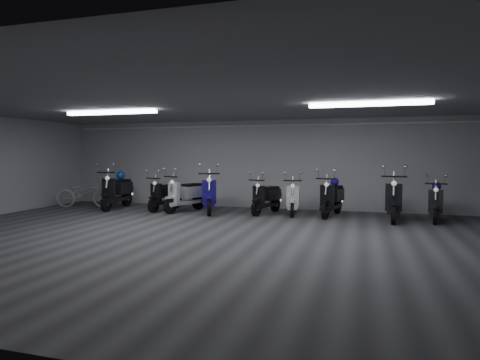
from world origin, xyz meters
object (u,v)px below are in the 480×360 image
(helmet_0, at_px, (436,186))
(helmet_1, at_px, (335,182))
(scooter_1, at_px, (165,190))
(scooter_6, at_px, (293,193))
(scooter_8, at_px, (393,193))
(scooter_4, at_px, (210,188))
(scooter_2, at_px, (185,189))
(scooter_7, at_px, (332,192))
(scooter_5, at_px, (266,192))
(scooter_9, at_px, (436,197))
(helmet_2, at_px, (121,175))
(scooter_0, at_px, (117,186))
(bicycle, at_px, (84,190))

(helmet_0, distance_m, helmet_1, 2.60)
(scooter_1, distance_m, scooter_6, 3.92)
(scooter_6, xyz_separation_m, scooter_8, (2.65, -0.30, 0.11))
(scooter_4, bearing_deg, scooter_2, 159.12)
(scooter_4, relative_size, scooter_7, 1.10)
(scooter_7, bearing_deg, scooter_6, -169.49)
(scooter_5, bearing_deg, scooter_6, 23.46)
(scooter_8, height_order, helmet_1, scooter_8)
(scooter_2, relative_size, scooter_9, 1.07)
(scooter_8, bearing_deg, scooter_1, -177.42)
(scooter_4, bearing_deg, helmet_2, 155.98)
(scooter_0, height_order, scooter_2, scooter_0)
(scooter_2, bearing_deg, scooter_4, 18.76)
(scooter_9, bearing_deg, bicycle, -169.16)
(scooter_5, xyz_separation_m, helmet_0, (4.50, 0.19, 0.27))
(scooter_5, height_order, helmet_2, scooter_5)
(scooter_7, relative_size, helmet_0, 7.72)
(scooter_8, bearing_deg, helmet_2, -178.29)
(scooter_2, distance_m, scooter_5, 2.45)
(scooter_1, bearing_deg, scooter_4, 6.87)
(scooter_4, relative_size, helmet_2, 7.17)
(scooter_4, height_order, helmet_1, scooter_4)
(scooter_1, height_order, scooter_7, scooter_7)
(scooter_9, relative_size, bicycle, 0.94)
(scooter_6, bearing_deg, bicycle, 176.83)
(scooter_4, bearing_deg, helmet_1, -10.58)
(scooter_5, bearing_deg, bicycle, -160.48)
(scooter_1, xyz_separation_m, helmet_0, (7.63, 0.33, 0.26))
(scooter_6, xyz_separation_m, scooter_9, (3.69, -0.13, -0.00))
(scooter_6, xyz_separation_m, helmet_0, (3.72, 0.10, 0.26))
(scooter_9, bearing_deg, helmet_2, -170.91)
(scooter_6, bearing_deg, scooter_4, -178.60)
(scooter_6, height_order, helmet_1, scooter_6)
(helmet_0, bearing_deg, scooter_7, -177.23)
(scooter_4, distance_m, helmet_1, 3.59)
(scooter_0, relative_size, scooter_6, 1.17)
(scooter_5, bearing_deg, helmet_0, 19.02)
(scooter_5, height_order, scooter_9, same)
(scooter_9, bearing_deg, scooter_1, -169.88)
(scooter_2, height_order, bicycle, scooter_2)
(bicycle, height_order, helmet_1, bicycle)
(bicycle, xyz_separation_m, helmet_2, (1.16, 0.31, 0.47))
(scooter_1, bearing_deg, scooter_0, -164.45)
(helmet_0, relative_size, helmet_1, 0.98)
(helmet_0, bearing_deg, scooter_1, -177.52)
(scooter_0, xyz_separation_m, helmet_0, (9.24, 0.46, 0.16))
(scooter_4, xyz_separation_m, scooter_9, (6.10, 0.21, -0.11))
(scooter_6, xyz_separation_m, scooter_7, (1.07, -0.03, 0.04))
(scooter_1, distance_m, scooter_8, 6.56)
(scooter_6, height_order, scooter_8, scooter_8)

